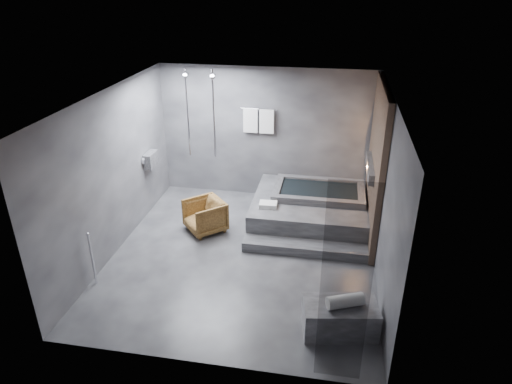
# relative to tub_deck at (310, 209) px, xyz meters

# --- Properties ---
(room) EXTENTS (5.00, 5.04, 2.82)m
(room) POSITION_rel_tub_deck_xyz_m (-0.65, -1.21, 1.48)
(room) COLOR #2B2B2D
(room) RESTS_ON ground
(tub_deck) EXTENTS (2.20, 2.00, 0.50)m
(tub_deck) POSITION_rel_tub_deck_xyz_m (0.00, 0.00, 0.00)
(tub_deck) COLOR #303032
(tub_deck) RESTS_ON ground
(tub_step) EXTENTS (2.20, 0.36, 0.18)m
(tub_step) POSITION_rel_tub_deck_xyz_m (0.00, -1.18, -0.16)
(tub_step) COLOR #303032
(tub_step) RESTS_ON ground
(concrete_bench) EXTENTS (1.07, 0.71, 0.45)m
(concrete_bench) POSITION_rel_tub_deck_xyz_m (0.62, -3.05, -0.03)
(concrete_bench) COLOR #38373A
(concrete_bench) RESTS_ON ground
(driftwood_chair) EXTENTS (0.96, 0.96, 0.62)m
(driftwood_chair) POSITION_rel_tub_deck_xyz_m (-1.94, -0.73, 0.06)
(driftwood_chair) COLOR #452B11
(driftwood_chair) RESTS_ON ground
(rolled_towel) EXTENTS (0.53, 0.36, 0.18)m
(rolled_towel) POSITION_rel_tub_deck_xyz_m (0.67, -3.08, 0.29)
(rolled_towel) COLOR white
(rolled_towel) RESTS_ON concrete_bench
(deck_towel) EXTENTS (0.34, 0.26, 0.09)m
(deck_towel) POSITION_rel_tub_deck_xyz_m (-0.76, -0.51, 0.29)
(deck_towel) COLOR white
(deck_towel) RESTS_ON tub_deck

